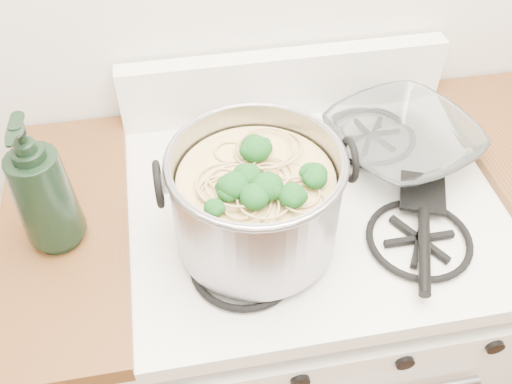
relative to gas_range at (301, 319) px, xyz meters
name	(u,v)px	position (x,y,z in m)	size (l,w,h in m)	color
gas_range	(301,319)	(0.00, 0.00, 0.00)	(0.76, 0.66, 0.92)	white
counter_left	(107,344)	(-0.51, 0.00, 0.02)	(0.25, 0.65, 0.92)	silver
stock_pot	(256,201)	(-0.14, -0.09, 0.58)	(0.34, 0.31, 0.21)	gray
spatula	(423,190)	(0.21, -0.04, 0.50)	(0.29, 0.31, 0.02)	black
glass_bowl	(400,148)	(0.21, 0.08, 0.50)	(0.12, 0.12, 0.03)	white
bottle	(40,185)	(-0.51, -0.02, 0.63)	(0.11, 0.11, 0.29)	black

